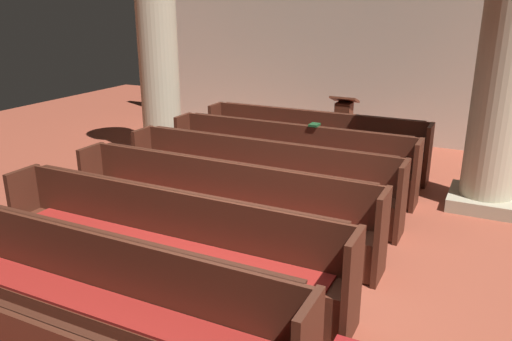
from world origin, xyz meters
TOP-DOWN VIEW (x-y plane):
  - ground_plane at (0.00, 0.00)m, footprint 19.20×19.20m
  - back_wall at (0.00, 6.08)m, footprint 10.00×0.16m
  - pew_row_0 at (-0.69, 3.74)m, footprint 3.79×0.46m
  - pew_row_1 at (-0.69, 2.70)m, footprint 3.79×0.46m
  - pew_row_2 at (-0.69, 1.65)m, footprint 3.79×0.47m
  - pew_row_3 at (-0.69, 0.61)m, footprint 3.79×0.46m
  - pew_row_4 at (-0.69, -0.44)m, footprint 3.79×0.46m
  - pew_row_5 at (-0.69, -1.48)m, footprint 3.79×0.47m
  - pillar_aisle_side at (2.03, 3.15)m, footprint 0.99×0.99m
  - pillar_far_side at (-3.37, 3.20)m, footprint 0.99×0.99m
  - lectern at (-0.50, 4.82)m, footprint 0.48×0.45m
  - hymn_book at (-0.37, 2.88)m, footprint 0.13×0.18m

SIDE VIEW (x-z plane):
  - ground_plane at x=0.00m, z-range 0.00..0.00m
  - lectern at x=-0.50m, z-range -0.09..0.99m
  - pew_row_0 at x=-0.69m, z-range 0.02..0.97m
  - pew_row_1 at x=-0.69m, z-range 0.02..0.97m
  - pew_row_2 at x=-0.69m, z-range 0.02..0.97m
  - pew_row_3 at x=-0.69m, z-range 0.02..0.97m
  - pew_row_4 at x=-0.69m, z-range 0.02..0.97m
  - pew_row_5 at x=-0.69m, z-range 0.02..0.97m
  - hymn_book at x=-0.37m, z-range 0.95..0.98m
  - pillar_aisle_side at x=2.03m, z-range 0.07..3.85m
  - pillar_far_side at x=-3.37m, z-range 0.07..3.85m
  - back_wall at x=0.00m, z-range 0.00..4.50m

